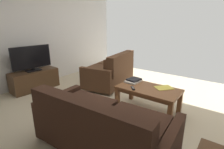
% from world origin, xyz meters
% --- Properties ---
extents(ground_plane, '(5.13, 5.33, 0.01)m').
position_xyz_m(ground_plane, '(0.00, 0.00, -0.00)').
color(ground_plane, beige).
extents(wall_right, '(0.12, 5.33, 2.65)m').
position_xyz_m(wall_right, '(2.57, 0.00, 1.33)').
color(wall_right, silver).
rests_on(wall_right, ground).
extents(sofa_main, '(1.75, 0.92, 0.79)m').
position_xyz_m(sofa_main, '(-0.39, 1.08, 0.34)').
color(sofa_main, black).
rests_on(sofa_main, ground).
extents(loveseat_near, '(1.03, 1.52, 0.83)m').
position_xyz_m(loveseat_near, '(0.93, -0.88, 0.36)').
color(loveseat_near, black).
rests_on(loveseat_near, ground).
extents(coffee_table, '(1.06, 0.59, 0.44)m').
position_xyz_m(coffee_table, '(-0.41, -0.19, 0.37)').
color(coffee_table, brown).
rests_on(coffee_table, ground).
extents(tv_stand, '(0.50, 1.07, 0.46)m').
position_xyz_m(tv_stand, '(2.20, 0.45, 0.23)').
color(tv_stand, '#4C331E').
rests_on(tv_stand, ground).
extents(flat_tv, '(0.22, 0.89, 0.58)m').
position_xyz_m(flat_tv, '(2.20, 0.45, 0.76)').
color(flat_tv, black).
rests_on(flat_tv, tv_stand).
extents(book_stack, '(0.25, 0.31, 0.06)m').
position_xyz_m(book_stack, '(-0.03, -0.31, 0.47)').
color(book_stack, silver).
rests_on(book_stack, coffee_table).
extents(tv_remote, '(0.14, 0.15, 0.02)m').
position_xyz_m(tv_remote, '(-0.20, 0.00, 0.45)').
color(tv_remote, black).
rests_on(tv_remote, coffee_table).
extents(loose_magazine, '(0.35, 0.36, 0.01)m').
position_xyz_m(loose_magazine, '(-0.62, -0.36, 0.44)').
color(loose_magazine, '#E0CC4C').
rests_on(loose_magazine, coffee_table).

